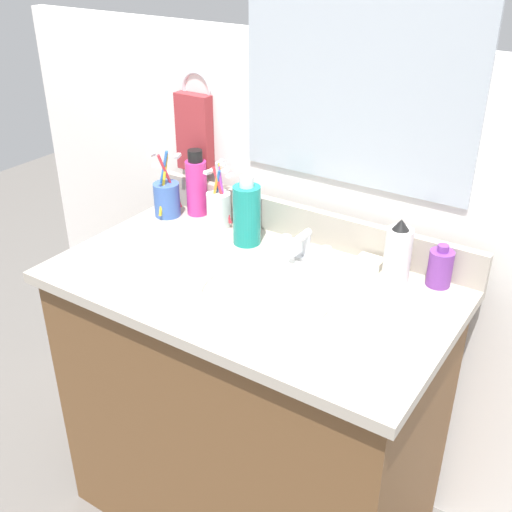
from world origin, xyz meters
name	(u,v)px	position (x,y,z in m)	size (l,w,h in m)	color
ground_plane	(251,508)	(0.00, 0.00, 0.00)	(6.00, 6.00, 0.00)	#66605B
vanity_cabinet	(251,411)	(0.00, 0.00, 0.38)	(0.92, 0.50, 0.76)	brown
countertop	(250,285)	(0.00, 0.00, 0.77)	(0.96, 0.55, 0.03)	#B2A899
backsplash	(305,223)	(0.00, 0.26, 0.83)	(0.96, 0.02, 0.09)	#B2A899
back_wall	(313,273)	(0.00, 0.32, 0.65)	(2.06, 0.04, 1.30)	white
mirror_panel	(358,69)	(0.10, 0.30, 1.24)	(0.60, 0.01, 0.56)	#B2BCC6
towel_ring	(196,89)	(-0.38, 0.30, 1.13)	(0.10, 0.10, 0.01)	silver
hand_towel	(194,133)	(-0.38, 0.28, 1.01)	(0.11, 0.04, 0.22)	#A53338
sink_basin	(262,305)	(0.06, -0.04, 0.76)	(0.32, 0.32, 0.11)	white
faucet	(305,250)	(0.06, 0.16, 0.81)	(0.16, 0.10, 0.08)	silver
bottle_lotion_white	(398,253)	(0.29, 0.19, 0.86)	(0.06, 0.06, 0.16)	white
bottle_soap_pink	(196,185)	(-0.34, 0.23, 0.87)	(0.06, 0.06, 0.19)	#D8338C
bottle_cream_purple	(440,268)	(0.38, 0.22, 0.83)	(0.06, 0.06, 0.10)	#7A3899
bottle_mouthwash_teal	(247,214)	(-0.12, 0.16, 0.87)	(0.07, 0.07, 0.19)	teal
bottle_gel_clear	(253,211)	(-0.14, 0.23, 0.84)	(0.04, 0.04, 0.13)	silver
cup_white_ceramic	(219,206)	(-0.24, 0.20, 0.84)	(0.08, 0.07, 0.19)	white
cup_blue_plastic	(167,198)	(-0.40, 0.18, 0.84)	(0.08, 0.10, 0.19)	#3F66B7
soap_bar	(370,262)	(0.21, 0.22, 0.80)	(0.06, 0.04, 0.02)	white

